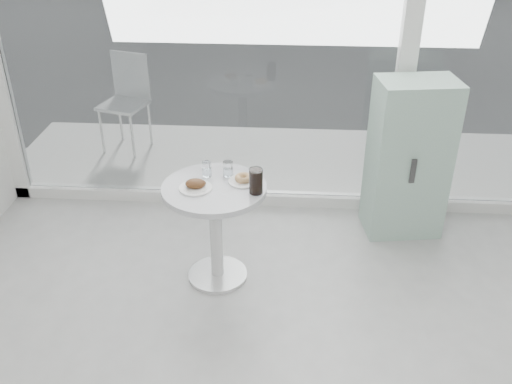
# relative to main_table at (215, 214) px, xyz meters

# --- Properties ---
(room_shell) EXTENTS (6.00, 6.00, 6.00)m
(room_shell) POSITION_rel_main_table_xyz_m (0.50, -2.46, 1.36)
(room_shell) COLOR white
(room_shell) RESTS_ON ground
(storefront) EXTENTS (5.00, 0.14, 3.00)m
(storefront) POSITION_rel_main_table_xyz_m (0.57, 1.10, 1.16)
(storefront) COLOR white
(storefront) RESTS_ON ground
(main_table) EXTENTS (0.72, 0.72, 0.77)m
(main_table) POSITION_rel_main_table_xyz_m (0.00, 0.00, 0.00)
(main_table) COLOR silver
(main_table) RESTS_ON ground
(patio_deck) EXTENTS (5.60, 1.60, 0.05)m
(patio_deck) POSITION_rel_main_table_xyz_m (0.50, 1.90, -0.53)
(patio_deck) COLOR silver
(patio_deck) RESTS_ON ground
(mint_cabinet) EXTENTS (0.65, 0.48, 1.29)m
(mint_cabinet) POSITION_rel_main_table_xyz_m (1.45, 0.76, 0.10)
(mint_cabinet) COLOR #86AB9A
(mint_cabinet) RESTS_ON ground
(patio_chair) EXTENTS (0.53, 0.53, 0.98)m
(patio_chair) POSITION_rel_main_table_xyz_m (-1.19, 2.13, 0.06)
(patio_chair) COLOR silver
(patio_chair) RESTS_ON patio_deck
(plate_fritter) EXTENTS (0.23, 0.23, 0.07)m
(plate_fritter) POSITION_rel_main_table_xyz_m (-0.12, -0.04, 0.25)
(plate_fritter) COLOR white
(plate_fritter) RESTS_ON main_table
(plate_donut) EXTENTS (0.21, 0.21, 0.05)m
(plate_donut) POSITION_rel_main_table_xyz_m (0.20, 0.07, 0.24)
(plate_donut) COLOR white
(plate_donut) RESTS_ON main_table
(water_tumbler_a) EXTENTS (0.07, 0.07, 0.11)m
(water_tumbler_a) POSITION_rel_main_table_xyz_m (-0.07, 0.14, 0.27)
(water_tumbler_a) COLOR white
(water_tumbler_a) RESTS_ON main_table
(water_tumbler_b) EXTENTS (0.07, 0.07, 0.11)m
(water_tumbler_b) POSITION_rel_main_table_xyz_m (0.08, 0.15, 0.27)
(water_tumbler_b) COLOR white
(water_tumbler_b) RESTS_ON main_table
(cola_glass) EXTENTS (0.09, 0.09, 0.18)m
(cola_glass) POSITION_rel_main_table_xyz_m (0.29, -0.07, 0.31)
(cola_glass) COLOR white
(cola_glass) RESTS_ON main_table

